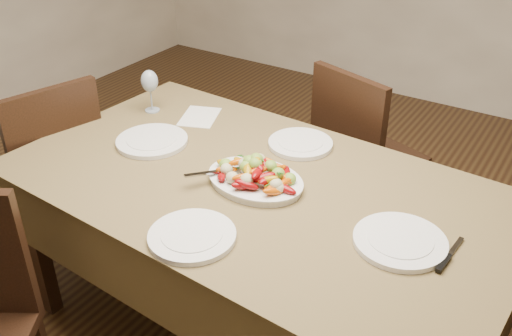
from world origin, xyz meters
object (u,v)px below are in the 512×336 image
at_px(chair_far, 370,157).
at_px(plate_right, 400,241).
at_px(chair_left, 47,172).
at_px(wine_glass, 150,90).
at_px(plate_near, 192,236).
at_px(plate_far, 300,144).
at_px(plate_left, 152,141).
at_px(dining_table, 256,264).
at_px(serving_platter, 255,182).

xyz_separation_m(chair_far, plate_right, (0.46, -0.93, 0.29)).
bearing_deg(chair_left, wine_glass, 144.74).
xyz_separation_m(plate_right, wine_glass, (-1.29, 0.32, 0.09)).
bearing_deg(chair_left, chair_far, 142.67).
xyz_separation_m(plate_near, wine_glass, (-0.73, 0.64, 0.09)).
height_order(plate_far, wine_glass, wine_glass).
height_order(plate_left, plate_right, same).
bearing_deg(plate_near, chair_left, 164.58).
xyz_separation_m(dining_table, chair_far, (0.10, 0.88, 0.10)).
distance_m(dining_table, serving_platter, 0.39).
distance_m(serving_platter, plate_far, 0.34).
xyz_separation_m(dining_table, serving_platter, (0.00, -0.01, 0.39)).
bearing_deg(plate_left, dining_table, -2.92).
xyz_separation_m(chair_far, plate_far, (-0.10, -0.55, 0.29)).
height_order(serving_platter, plate_far, serving_platter).
bearing_deg(serving_platter, plate_left, 175.95).
distance_m(chair_far, plate_left, 1.09).
xyz_separation_m(serving_platter, plate_right, (0.56, -0.05, -0.00)).
relative_size(chair_left, wine_glass, 4.64).
xyz_separation_m(dining_table, chair_left, (-1.12, -0.07, 0.10)).
height_order(serving_platter, wine_glass, wine_glass).
bearing_deg(serving_platter, wine_glass, 159.61).
xyz_separation_m(chair_far, plate_left, (-0.61, -0.85, 0.29)).
distance_m(plate_left, plate_far, 0.60).
distance_m(chair_left, serving_platter, 1.16).
bearing_deg(chair_left, plate_right, 105.20).
xyz_separation_m(chair_left, serving_platter, (1.12, 0.06, 0.30)).
bearing_deg(plate_right, plate_left, 175.60).
height_order(plate_right, plate_far, same).
xyz_separation_m(serving_platter, plate_near, (0.01, -0.37, -0.00)).
xyz_separation_m(chair_left, plate_left, (0.60, 0.10, 0.29)).
distance_m(chair_far, plate_right, 1.08).
bearing_deg(plate_far, wine_glass, -174.35).
xyz_separation_m(chair_left, plate_near, (1.13, -0.31, 0.29)).
distance_m(plate_right, plate_far, 0.68).
height_order(plate_left, plate_near, same).
bearing_deg(wine_glass, plate_right, -13.84).
xyz_separation_m(serving_platter, wine_glass, (-0.73, 0.27, 0.09)).
bearing_deg(plate_near, serving_platter, 90.95).
bearing_deg(dining_table, plate_near, -88.54).
height_order(chair_left, plate_near, chair_left).
bearing_deg(plate_far, serving_platter, -89.14).
xyz_separation_m(chair_left, wine_glass, (0.39, 0.33, 0.39)).
height_order(plate_right, wine_glass, wine_glass).
relative_size(chair_left, plate_near, 3.45).
relative_size(plate_far, wine_glass, 1.26).
bearing_deg(plate_right, wine_glass, 166.16).
bearing_deg(chair_far, serving_platter, 102.57).
relative_size(chair_far, plate_far, 3.68).
distance_m(chair_left, plate_far, 1.22).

